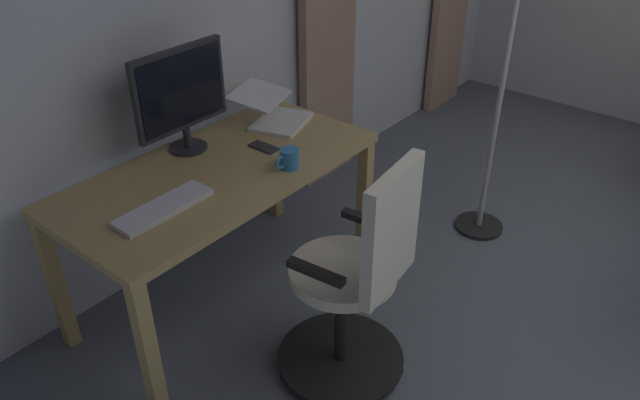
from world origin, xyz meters
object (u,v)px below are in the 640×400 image
object	(u,v)px
mug_tea	(289,159)
computer_monitor	(181,93)
cell_phone_face_up	(264,147)
laptop	(273,112)
office_chair	(357,285)
desk	(219,185)
computer_keyboard	(164,208)

from	to	relation	value
mug_tea	computer_monitor	bearing A→B (deg)	-71.85
cell_phone_face_up	mug_tea	xyz separation A→B (m)	(0.07, 0.22, 0.04)
computer_monitor	laptop	world-z (taller)	computer_monitor
office_chair	computer_monitor	distance (m)	1.17
office_chair	mug_tea	size ratio (longest dim) A/B	8.05
desk	computer_keyboard	xyz separation A→B (m)	(0.37, 0.09, 0.10)
computer_monitor	computer_keyboard	xyz separation A→B (m)	(0.41, 0.34, -0.27)
desk	mug_tea	size ratio (longest dim) A/B	11.26
computer_monitor	computer_keyboard	distance (m)	0.60
computer_keyboard	mug_tea	bearing A→B (deg)	164.60
computer_monitor	cell_phone_face_up	world-z (taller)	computer_monitor
cell_phone_face_up	computer_monitor	bearing A→B (deg)	-51.99
computer_keyboard	cell_phone_face_up	distance (m)	0.65
desk	mug_tea	world-z (taller)	mug_tea
cell_phone_face_up	mug_tea	distance (m)	0.23
office_chair	computer_keyboard	size ratio (longest dim) A/B	2.52
computer_monitor	computer_keyboard	size ratio (longest dim) A/B	1.18
computer_monitor	desk	bearing A→B (deg)	80.99
computer_keyboard	laptop	xyz separation A→B (m)	(-0.88, -0.22, 0.05)
office_chair	laptop	distance (m)	1.10
office_chair	cell_phone_face_up	size ratio (longest dim) A/B	7.35
computer_monitor	cell_phone_face_up	distance (m)	0.45
laptop	cell_phone_face_up	world-z (taller)	laptop
computer_keyboard	cell_phone_face_up	world-z (taller)	computer_keyboard
computer_monitor	laptop	bearing A→B (deg)	166.16
laptop	computer_keyboard	bearing A→B (deg)	-3.90
office_chair	computer_monitor	xyz separation A→B (m)	(-0.05, -1.04, 0.53)
mug_tea	office_chair	bearing A→B (deg)	68.84
desk	office_chair	world-z (taller)	office_chair
office_chair	mug_tea	distance (m)	0.65
computer_keyboard	laptop	world-z (taller)	laptop
office_chair	mug_tea	bearing A→B (deg)	62.15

